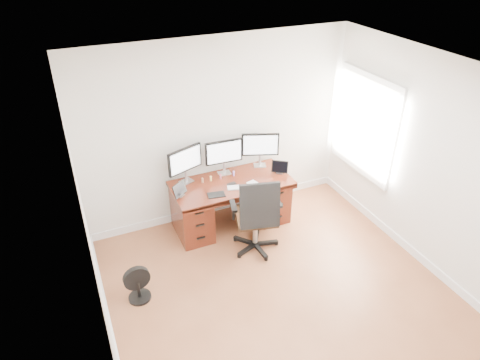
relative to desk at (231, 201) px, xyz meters
name	(u,v)px	position (x,y,z in m)	size (l,w,h in m)	color
ground	(291,309)	(0.00, -1.83, -0.40)	(4.50, 4.50, 0.00)	brown
back_wall	(219,131)	(0.00, 0.42, 0.95)	(4.00, 0.10, 2.70)	white
right_wall	(439,171)	(2.00, -1.72, 0.95)	(0.10, 4.50, 2.70)	white
desk	(231,201)	(0.00, 0.00, 0.00)	(1.70, 0.80, 0.75)	#4C1B0F
office_chair	(256,227)	(0.08, -0.69, -0.02)	(0.76, 0.76, 1.17)	black
floor_fan	(138,284)	(-1.60, -0.94, -0.17)	(0.32, 0.27, 0.47)	black
monitor_left	(185,161)	(-0.58, 0.24, 0.68)	(0.53, 0.23, 0.53)	silver
monitor_center	(224,153)	(0.00, 0.24, 0.68)	(0.55, 0.15, 0.53)	silver
monitor_right	(260,146)	(0.58, 0.24, 0.68)	(0.53, 0.23, 0.53)	silver
tablet_left	(180,191)	(-0.77, -0.08, 0.43)	(0.23, 0.20, 0.19)	silver
tablet_right	(280,168)	(0.75, -0.08, 0.43)	(0.23, 0.19, 0.19)	silver
keyboard	(237,187)	(0.01, -0.20, 0.36)	(0.26, 0.11, 0.01)	silver
trackpad	(253,183)	(0.26, -0.19, 0.35)	(0.13, 0.13, 0.01)	silver
drawing_tablet	(216,195)	(-0.32, -0.26, 0.35)	(0.23, 0.15, 0.01)	black
phone	(232,184)	(-0.02, -0.08, 0.35)	(0.13, 0.06, 0.01)	black
figurine_brown	(202,180)	(-0.38, 0.12, 0.39)	(0.03, 0.03, 0.08)	#885D43
figurine_yellow	(211,178)	(-0.25, 0.12, 0.39)	(0.03, 0.03, 0.08)	#E2C862
figurine_pink	(221,176)	(-0.11, 0.12, 0.39)	(0.03, 0.03, 0.08)	#E36E8A
figurine_purple	(234,173)	(0.10, 0.12, 0.39)	(0.03, 0.03, 0.08)	#A06FCD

